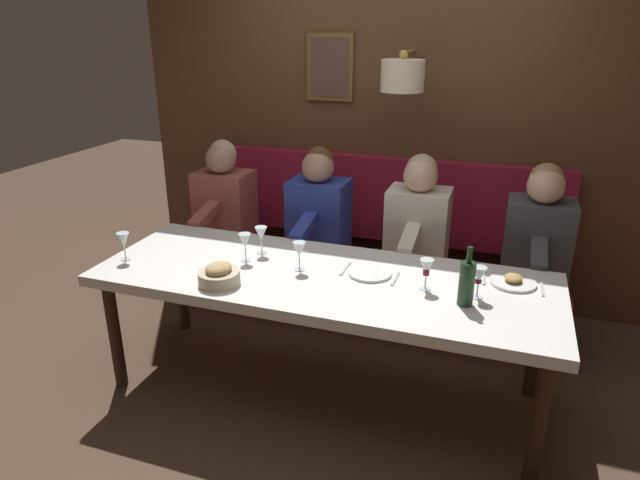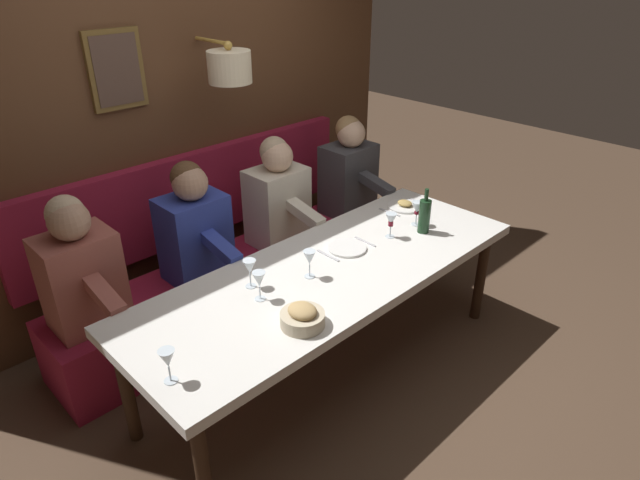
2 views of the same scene
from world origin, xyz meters
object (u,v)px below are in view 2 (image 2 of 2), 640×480
(diner_nearest, at_px, (349,169))
(wine_bottle, at_px, (424,216))
(diner_far, at_px, (79,268))
(wine_glass_1, at_px, (167,360))
(diner_middle, at_px, (194,226))
(wine_glass_0, at_px, (259,280))
(wine_glass_3, at_px, (309,258))
(diner_near, at_px, (278,195))
(dining_table, at_px, (330,278))
(wine_glass_5, at_px, (250,268))
(bread_bowl, at_px, (302,317))
(wine_glass_4, at_px, (417,209))
(wine_glass_2, at_px, (391,221))

(diner_nearest, xyz_separation_m, wine_bottle, (-0.98, 0.35, 0.04))
(diner_far, relative_size, wine_glass_1, 4.82)
(diner_middle, height_order, wine_glass_0, diner_middle)
(diner_nearest, bearing_deg, wine_glass_3, 124.52)
(wine_glass_0, height_order, wine_glass_1, same)
(diner_near, height_order, diner_middle, same)
(dining_table, xyz_separation_m, wine_glass_5, (0.17, 0.44, 0.18))
(dining_table, relative_size, wine_glass_5, 15.23)
(wine_glass_0, bearing_deg, bread_bowl, -179.11)
(dining_table, height_order, wine_glass_1, wine_glass_1)
(wine_glass_4, relative_size, wine_glass_5, 1.00)
(wine_glass_3, xyz_separation_m, wine_glass_4, (-0.02, -0.95, -0.00))
(diner_far, distance_m, wine_glass_4, 2.08)
(wine_glass_2, distance_m, wine_glass_3, 0.70)
(wine_glass_2, bearing_deg, diner_far, 61.70)
(diner_near, xyz_separation_m, wine_bottle, (-0.98, -0.40, 0.04))
(diner_near, xyz_separation_m, wine_glass_5, (-0.71, 0.80, 0.04))
(diner_nearest, xyz_separation_m, wine_glass_0, (-0.84, 1.59, 0.04))
(wine_glass_1, bearing_deg, dining_table, -81.34)
(wine_glass_3, height_order, wine_glass_4, same)
(wine_glass_1, bearing_deg, wine_glass_0, -71.99)
(diner_nearest, height_order, wine_glass_0, diner_nearest)
(wine_glass_3, distance_m, wine_glass_5, 0.33)
(wine_bottle, bearing_deg, diner_nearest, -19.61)
(bread_bowl, bearing_deg, wine_glass_3, -47.97)
(diner_middle, bearing_deg, dining_table, -159.32)
(dining_table, xyz_separation_m, diner_near, (0.88, -0.36, 0.14))
(wine_glass_2, height_order, bread_bowl, wine_glass_2)
(dining_table, distance_m, wine_bottle, 0.79)
(wine_glass_5, bearing_deg, bread_bowl, 175.51)
(wine_bottle, bearing_deg, diner_middle, 48.16)
(diner_near, height_order, wine_glass_1, diner_near)
(wine_glass_4, relative_size, wine_bottle, 0.55)
(diner_near, xyz_separation_m, diner_far, (0.00, 1.43, 0.00))
(wine_glass_1, distance_m, wine_glass_5, 0.78)
(wine_glass_2, bearing_deg, wine_bottle, -116.90)
(wine_glass_0, bearing_deg, diner_middle, -10.09)
(diner_middle, height_order, wine_bottle, diner_middle)
(dining_table, relative_size, diner_middle, 3.16)
(diner_near, height_order, wine_glass_0, diner_near)
(dining_table, xyz_separation_m, wine_glass_0, (0.04, 0.48, 0.18))
(dining_table, distance_m, diner_far, 1.39)
(wine_glass_0, distance_m, wine_bottle, 1.25)
(diner_nearest, height_order, wine_glass_1, diner_nearest)
(wine_glass_0, distance_m, wine_glass_1, 0.70)
(diner_near, xyz_separation_m, wine_glass_0, (-0.84, 0.84, 0.04))
(diner_far, relative_size, wine_glass_5, 4.82)
(wine_glass_1, distance_m, wine_bottle, 1.91)
(diner_nearest, relative_size, wine_glass_4, 4.82)
(wine_glass_2, bearing_deg, wine_glass_1, 96.18)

